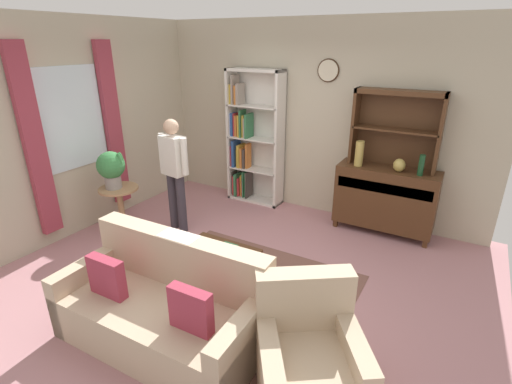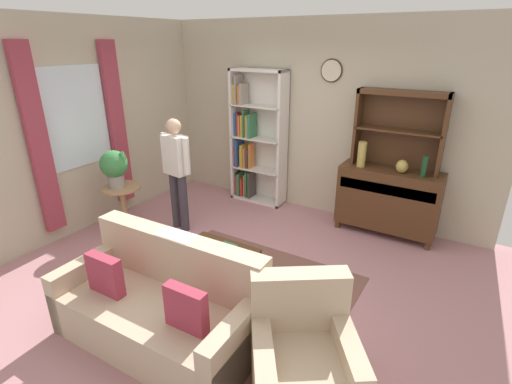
% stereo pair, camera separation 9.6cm
% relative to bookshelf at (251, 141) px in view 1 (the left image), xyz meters
% --- Properties ---
extents(ground_plane, '(5.40, 4.60, 0.02)m').
position_rel_bookshelf_xyz_m(ground_plane, '(1.01, -1.94, -1.00)').
color(ground_plane, '#B27A7F').
extents(wall_back, '(5.00, 0.09, 2.80)m').
position_rel_bookshelf_xyz_m(wall_back, '(1.01, 0.19, 0.41)').
color(wall_back, '#BCB299').
rests_on(wall_back, ground_plane).
extents(wall_left, '(0.16, 4.20, 2.80)m').
position_rel_bookshelf_xyz_m(wall_left, '(-1.51, -1.95, 0.41)').
color(wall_left, '#BCB299').
rests_on(wall_left, ground_plane).
extents(area_rug, '(2.24, 1.92, 0.01)m').
position_rel_bookshelf_xyz_m(area_rug, '(1.21, -2.24, -0.99)').
color(area_rug, brown).
rests_on(area_rug, ground_plane).
extents(bookshelf, '(0.90, 0.30, 2.10)m').
position_rel_bookshelf_xyz_m(bookshelf, '(0.00, 0.00, 0.00)').
color(bookshelf, silver).
rests_on(bookshelf, ground_plane).
extents(sideboard, '(1.30, 0.45, 0.92)m').
position_rel_bookshelf_xyz_m(sideboard, '(2.17, -0.08, -0.48)').
color(sideboard, '#4C2D19').
rests_on(sideboard, ground_plane).
extents(sideboard_hutch, '(1.10, 0.26, 1.00)m').
position_rel_bookshelf_xyz_m(sideboard_hutch, '(2.17, 0.03, 0.57)').
color(sideboard_hutch, '#4C2D19').
rests_on(sideboard_hutch, sideboard).
extents(vase_tall, '(0.11, 0.11, 0.34)m').
position_rel_bookshelf_xyz_m(vase_tall, '(1.78, -0.16, 0.10)').
color(vase_tall, tan).
rests_on(vase_tall, sideboard).
extents(vase_round, '(0.15, 0.15, 0.17)m').
position_rel_bookshelf_xyz_m(vase_round, '(2.30, -0.15, 0.01)').
color(vase_round, tan).
rests_on(vase_round, sideboard).
extents(bottle_wine, '(0.07, 0.07, 0.27)m').
position_rel_bookshelf_xyz_m(bottle_wine, '(2.56, -0.17, 0.06)').
color(bottle_wine, '#194223').
rests_on(bottle_wine, sideboard).
extents(couch_floral, '(1.82, 0.90, 0.90)m').
position_rel_bookshelf_xyz_m(couch_floral, '(0.99, -3.14, -0.68)').
color(couch_floral, '#C6AD8E').
rests_on(couch_floral, ground_plane).
extents(armchair_floral, '(1.06, 1.07, 0.88)m').
position_rel_bookshelf_xyz_m(armchair_floral, '(2.29, -3.01, -0.70)').
color(armchair_floral, '#C6AD8E').
rests_on(armchair_floral, ground_plane).
extents(plant_stand, '(0.52, 0.52, 0.65)m').
position_rel_bookshelf_xyz_m(plant_stand, '(-0.94, -1.89, -0.59)').
color(plant_stand, '#A87F56').
rests_on(plant_stand, ground_plane).
extents(potted_plant_large, '(0.36, 0.36, 0.50)m').
position_rel_bookshelf_xyz_m(potted_plant_large, '(-0.98, -1.92, -0.05)').
color(potted_plant_large, gray).
rests_on(potted_plant_large, plant_stand).
extents(person_reading, '(0.53, 0.25, 1.56)m').
position_rel_bookshelf_xyz_m(person_reading, '(-0.32, -1.45, -0.08)').
color(person_reading, '#38333D').
rests_on(person_reading, ground_plane).
extents(coffee_table, '(0.80, 0.50, 0.42)m').
position_rel_bookshelf_xyz_m(coffee_table, '(0.94, -2.24, -0.64)').
color(coffee_table, '#4C2D19').
rests_on(coffee_table, ground_plane).
extents(book_stack, '(0.21, 0.15, 0.06)m').
position_rel_bookshelf_xyz_m(book_stack, '(1.02, -2.19, -0.54)').
color(book_stack, gold).
rests_on(book_stack, coffee_table).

